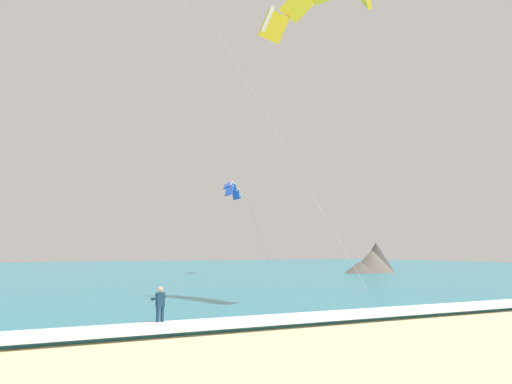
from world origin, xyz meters
name	(u,v)px	position (x,y,z in m)	size (l,w,h in m)	color
sea	(61,272)	(0.00, 73.70, 0.10)	(200.00, 120.00, 0.20)	teal
surf_foam	(243,322)	(0.00, 14.70, 0.22)	(200.00, 3.03, 0.04)	white
surfboard	(160,327)	(-3.17, 16.01, 0.03)	(0.65, 1.45, 0.09)	yellow
kitesurfer	(160,305)	(-3.17, 16.03, 0.94)	(0.57, 0.57, 1.69)	#143347
kite_primary	(317,0)	(7.05, 19.27, 17.92)	(11.83, 7.80, 17.97)	yellow
kite_distant	(231,189)	(17.97, 55.47, 10.96)	(4.03, 5.04, 2.13)	blue
headland_right	(371,262)	(36.39, 50.62, 1.52)	(9.13, 7.98, 4.18)	#665B51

